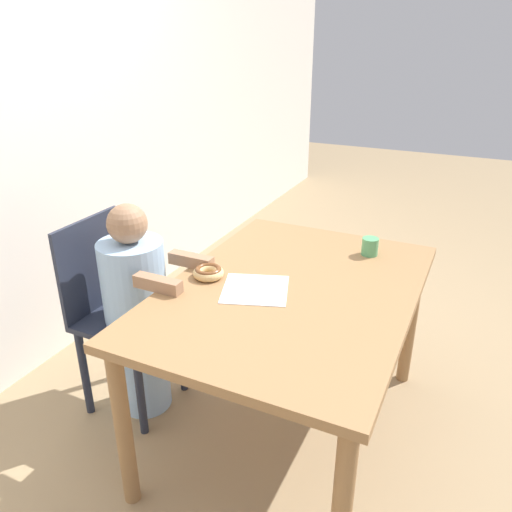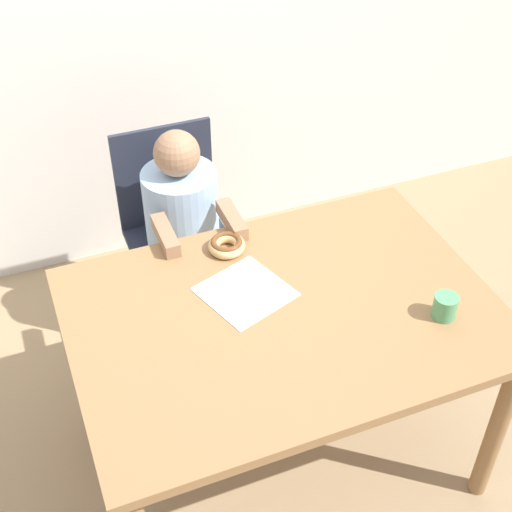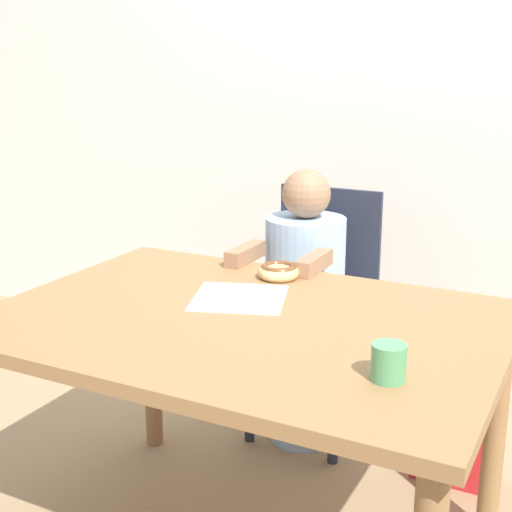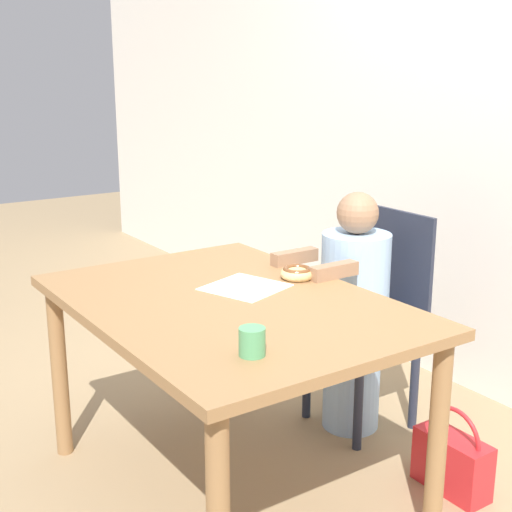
{
  "view_description": "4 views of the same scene",
  "coord_description": "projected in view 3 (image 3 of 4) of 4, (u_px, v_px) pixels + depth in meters",
  "views": [
    {
      "loc": [
        -1.59,
        -0.6,
        1.6
      ],
      "look_at": [
        -0.04,
        0.14,
        0.83
      ],
      "focal_mm": 35.0,
      "sensor_mm": 36.0,
      "label": 1
    },
    {
      "loc": [
        -0.64,
        -1.39,
        2.21
      ],
      "look_at": [
        -0.04,
        0.14,
        0.83
      ],
      "focal_mm": 50.0,
      "sensor_mm": 36.0,
      "label": 2
    },
    {
      "loc": [
        0.8,
        -1.49,
        1.33
      ],
      "look_at": [
        -0.04,
        0.14,
        0.83
      ],
      "focal_mm": 50.0,
      "sensor_mm": 36.0,
      "label": 3
    },
    {
      "loc": [
        1.89,
        -1.17,
        1.45
      ],
      "look_at": [
        -0.04,
        0.14,
        0.83
      ],
      "focal_mm": 50.0,
      "sensor_mm": 36.0,
      "label": 4
    }
  ],
  "objects": [
    {
      "name": "child_figure",
      "position": [
        304.0,
        313.0,
        2.48
      ],
      "size": [
        0.28,
        0.45,
        0.98
      ],
      "color": "#99BCE0",
      "rests_on": "ground_plane"
    },
    {
      "name": "wall_back",
      "position": [
        407.0,
        81.0,
        2.83
      ],
      "size": [
        8.0,
        0.05,
        2.5
      ],
      "color": "silver",
      "rests_on": "ground_plane"
    },
    {
      "name": "cup",
      "position": [
        389.0,
        362.0,
        1.43
      ],
      "size": [
        0.07,
        0.07,
        0.08
      ],
      "color": "#519E66",
      "rests_on": "dining_table"
    },
    {
      "name": "handbag",
      "position": [
        457.0,
        448.0,
        2.31
      ],
      "size": [
        0.28,
        0.12,
        0.32
      ],
      "color": "red",
      "rests_on": "ground_plane"
    },
    {
      "name": "napkin",
      "position": [
        239.0,
        298.0,
        1.93
      ],
      "size": [
        0.31,
        0.31,
        0.0
      ],
      "color": "white",
      "rests_on": "dining_table"
    },
    {
      "name": "donut",
      "position": [
        279.0,
        271.0,
        2.1
      ],
      "size": [
        0.12,
        0.12,
        0.04
      ],
      "color": "#DBB270",
      "rests_on": "dining_table"
    },
    {
      "name": "chair",
      "position": [
        316.0,
        308.0,
        2.57
      ],
      "size": [
        0.39,
        0.37,
        0.89
      ],
      "color": "#232838",
      "rests_on": "ground_plane"
    },
    {
      "name": "dining_table",
      "position": [
        244.0,
        348.0,
        1.82
      ],
      "size": [
        1.28,
        0.91,
        0.71
      ],
      "color": "olive",
      "rests_on": "ground_plane"
    }
  ]
}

